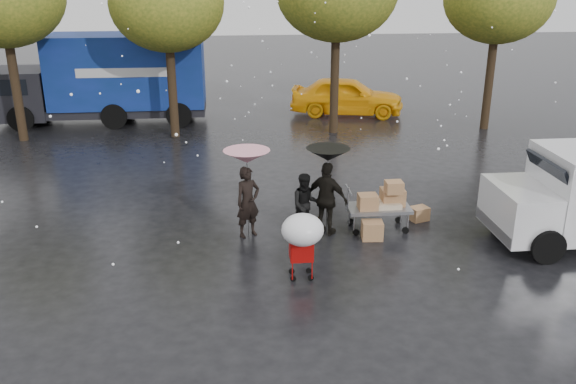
{
  "coord_description": "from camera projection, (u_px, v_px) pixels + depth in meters",
  "views": [
    {
      "loc": [
        -1.46,
        -12.47,
        6.02
      ],
      "look_at": [
        -0.13,
        1.0,
        0.98
      ],
      "focal_mm": 38.0,
      "sensor_mm": 36.0,
      "label": 1
    }
  ],
  "objects": [
    {
      "name": "umbrella_pink",
      "position": [
        247.0,
        157.0,
        13.79
      ],
      "size": [
        1.07,
        1.07,
        2.11
      ],
      "color": "#4C4C4C",
      "rests_on": "ground"
    },
    {
      "name": "blue_truck",
      "position": [
        107.0,
        79.0,
        24.33
      ],
      "size": [
        8.3,
        2.6,
        3.5
      ],
      "color": "navy",
      "rests_on": "ground"
    },
    {
      "name": "box_ground_far",
      "position": [
        419.0,
        214.0,
        15.28
      ],
      "size": [
        0.53,
        0.47,
        0.34
      ],
      "primitive_type": "cube",
      "rotation": [
        0.0,
        0.0,
        0.35
      ],
      "color": "#936040",
      "rests_on": "ground"
    },
    {
      "name": "shopping_cart",
      "position": [
        302.0,
        233.0,
        12.01
      ],
      "size": [
        0.84,
        0.84,
        1.46
      ],
      "color": "#AD0B09",
      "rests_on": "ground"
    },
    {
      "name": "box_ground_near",
      "position": [
        372.0,
        230.0,
        14.22
      ],
      "size": [
        0.51,
        0.42,
        0.43
      ],
      "primitive_type": "cube",
      "rotation": [
        0.0,
        0.0,
        -0.08
      ],
      "color": "#936040",
      "rests_on": "ground"
    },
    {
      "name": "person_pink",
      "position": [
        248.0,
        202.0,
        14.18
      ],
      "size": [
        0.74,
        0.66,
        1.7
      ],
      "primitive_type": "imported",
      "rotation": [
        0.0,
        0.0,
        0.52
      ],
      "color": "black",
      "rests_on": "ground"
    },
    {
      "name": "umbrella_black",
      "position": [
        328.0,
        155.0,
        13.87
      ],
      "size": [
        1.01,
        1.01,
        2.13
      ],
      "color": "#4C4C4C",
      "rests_on": "ground"
    },
    {
      "name": "yellow_taxi",
      "position": [
        347.0,
        96.0,
        25.89
      ],
      "size": [
        5.04,
        2.89,
        1.61
      ],
      "primitive_type": "imported",
      "rotation": [
        0.0,
        0.0,
        1.35
      ],
      "color": "#FFAE0D",
      "rests_on": "ground"
    },
    {
      "name": "person_black",
      "position": [
        327.0,
        199.0,
        14.25
      ],
      "size": [
        1.1,
        0.96,
        1.78
      ],
      "primitive_type": "imported",
      "rotation": [
        0.0,
        0.0,
        2.53
      ],
      "color": "black",
      "rests_on": "ground"
    },
    {
      "name": "person_middle",
      "position": [
        306.0,
        205.0,
        14.29
      ],
      "size": [
        0.77,
        0.63,
        1.51
      ],
      "primitive_type": "imported",
      "rotation": [
        0.0,
        0.0,
        0.08
      ],
      "color": "black",
      "rests_on": "ground"
    },
    {
      "name": "vendor_cart",
      "position": [
        383.0,
        201.0,
        14.57
      ],
      "size": [
        1.52,
        0.8,
        1.27
      ],
      "color": "slate",
      "rests_on": "ground"
    },
    {
      "name": "ground",
      "position": [
        298.0,
        247.0,
        13.86
      ],
      "size": [
        90.0,
        90.0,
        0.0
      ],
      "primitive_type": "plane",
      "color": "black",
      "rests_on": "ground"
    }
  ]
}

